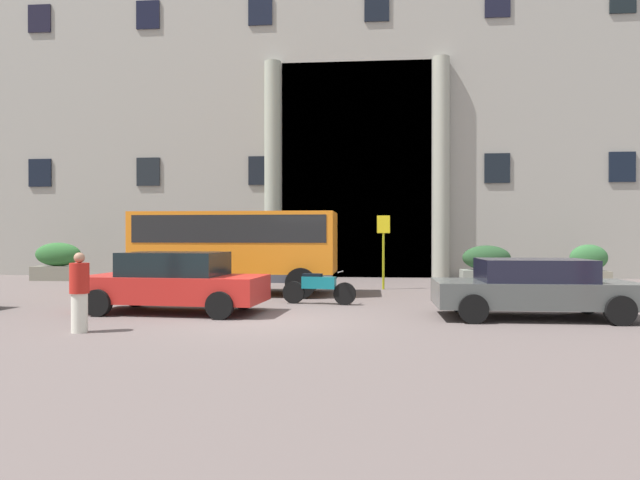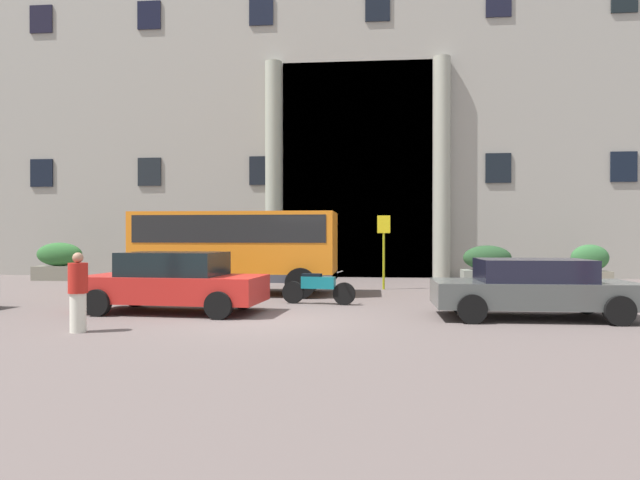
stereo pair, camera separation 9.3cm
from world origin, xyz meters
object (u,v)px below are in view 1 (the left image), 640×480
hedge_planter_east (58,262)px  orange_minibus (237,245)px  hedge_planter_entrance_right (294,265)px  bus_stop_sign (383,244)px  parked_coupe_end (533,287)px  scooter_by_planter (563,289)px  motorcycle_far_end (317,287)px  hedge_planter_west (486,265)px  hedge_planter_far_east (589,265)px  pedestrian_woman_with_bag (79,293)px  white_taxi_kerbside (175,282)px

hedge_planter_east → orange_minibus: bearing=-28.7°
orange_minibus → hedge_planter_entrance_right: orange_minibus is taller
bus_stop_sign → parked_coupe_end: 7.35m
bus_stop_sign → scooter_by_planter: bus_stop_sign is taller
hedge_planter_entrance_right → hedge_planter_east: 9.79m
bus_stop_sign → motorcycle_far_end: bearing=-112.9°
hedge_planter_west → bus_stop_sign: bearing=-146.1°
hedge_planter_entrance_right → bus_stop_sign: bearing=-38.3°
bus_stop_sign → hedge_planter_entrance_right: size_ratio=1.67×
hedge_planter_west → scooter_by_planter: (0.52, -7.07, -0.25)m
hedge_planter_far_east → hedge_planter_east: (-21.18, -0.38, 0.02)m
hedge_planter_far_east → parked_coupe_end: bearing=-116.1°
hedge_planter_far_east → pedestrian_woman_with_bag: 18.62m
hedge_planter_east → hedge_planter_west: bearing=-0.3°
hedge_planter_west → white_taxi_kerbside: hedge_planter_west is taller
hedge_planter_east → hedge_planter_far_east: bearing=1.0°
pedestrian_woman_with_bag → hedge_planter_entrance_right: bearing=26.4°
hedge_planter_west → parked_coupe_end: bearing=-95.1°
hedge_planter_entrance_right → parked_coupe_end: size_ratio=0.35×
white_taxi_kerbside → hedge_planter_west: bearing=49.5°
hedge_planter_east → pedestrian_woman_with_bag: hedge_planter_east is taller
bus_stop_sign → hedge_planter_west: 4.88m
hedge_planter_entrance_right → parked_coupe_end: bearing=-54.6°
hedge_planter_far_east → pedestrian_woman_with_bag: (-13.88, -12.41, 0.03)m
parked_coupe_end → pedestrian_woman_with_bag: bearing=-163.4°
hedge_planter_east → parked_coupe_end: size_ratio=0.47×
motorcycle_far_end → hedge_planter_entrance_right: bearing=113.0°
orange_minibus → motorcycle_far_end: bearing=-41.6°
parked_coupe_end → scooter_by_planter: 2.58m
parked_coupe_end → white_taxi_kerbside: (-8.27, 0.19, 0.05)m
hedge_planter_east → scooter_by_planter: (17.75, -7.15, -0.29)m
orange_minibus → bus_stop_sign: size_ratio=2.47×
orange_minibus → hedge_planter_far_east: size_ratio=4.16×
hedge_planter_far_east → hedge_planter_entrance_right: (-11.39, -0.42, -0.06)m
hedge_planter_far_east → motorcycle_far_end: (-9.80, -7.56, -0.27)m
scooter_by_planter → pedestrian_woman_with_bag: 11.54m
parked_coupe_end → hedge_planter_entrance_right: bearing=125.6°
hedge_planter_west → white_taxi_kerbside: 12.84m
scooter_by_planter → pedestrian_woman_with_bag: bearing=-162.1°
hedge_planter_west → motorcycle_far_end: hedge_planter_west is taller
orange_minibus → hedge_planter_west: size_ratio=3.29×
hedge_planter_far_east → orange_minibus: bearing=-158.0°
hedge_planter_entrance_right → parked_coupe_end: 11.43m
hedge_planter_entrance_right → pedestrian_woman_with_bag: size_ratio=1.00×
white_taxi_kerbside → bus_stop_sign: bearing=55.9°
hedge_planter_east → parked_coupe_end: 18.89m
hedge_planter_west → white_taxi_kerbside: bearing=-135.1°
hedge_planter_far_east → hedge_planter_entrance_right: size_ratio=0.99×
hedge_planter_west → parked_coupe_end: 9.30m
hedge_planter_entrance_right → white_taxi_kerbside: white_taxi_kerbside is taller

